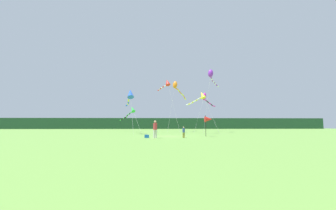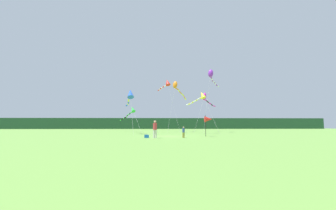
{
  "view_description": "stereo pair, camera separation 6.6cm",
  "coord_description": "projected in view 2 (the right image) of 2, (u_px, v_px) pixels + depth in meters",
  "views": [
    {
      "loc": [
        -1.5,
        -25.67,
        1.42
      ],
      "look_at": [
        0.0,
        6.0,
        4.35
      ],
      "focal_mm": 22.63,
      "sensor_mm": 36.0,
      "label": 1
    },
    {
      "loc": [
        -1.44,
        -25.68,
        1.42
      ],
      "look_at": [
        0.0,
        6.0,
        4.35
      ],
      "focal_mm": 22.63,
      "sensor_mm": 36.0,
      "label": 2
    }
  ],
  "objects": [
    {
      "name": "kite_orange",
      "position": [
        177.0,
        87.0,
        41.33
      ],
      "size": [
        4.55,
        8.89,
        9.83
      ],
      "color": "#B2B2B2",
      "rests_on": "ground"
    },
    {
      "name": "kite_yellow",
      "position": [
        201.0,
        96.0,
        33.41
      ],
      "size": [
        4.11,
        5.79,
        6.72
      ],
      "color": "#B2B2B2",
      "rests_on": "ground"
    },
    {
      "name": "kite_red",
      "position": [
        167.0,
        83.0,
        38.84
      ],
      "size": [
        3.78,
        6.13,
        9.84
      ],
      "color": "#B2B2B2",
      "rests_on": "ground"
    },
    {
      "name": "ground_plane",
      "position": [
        170.0,
        136.0,
        25.48
      ],
      "size": [
        120.0,
        120.0,
        0.0
      ],
      "primitive_type": "plane",
      "color": "#6B9E42"
    },
    {
      "name": "cooler_box",
      "position": [
        147.0,
        136.0,
        22.45
      ],
      "size": [
        0.47,
        0.3,
        0.33
      ],
      "primitive_type": "cube",
      "color": "#1959B2",
      "rests_on": "ground"
    },
    {
      "name": "person_adult",
      "position": [
        155.0,
        128.0,
        22.1
      ],
      "size": [
        0.4,
        0.4,
        1.83
      ],
      "color": "silver",
      "rests_on": "ground"
    },
    {
      "name": "banner_flag_pole",
      "position": [
        208.0,
        119.0,
        25.2
      ],
      "size": [
        0.9,
        0.7,
        2.5
      ],
      "color": "black",
      "rests_on": "ground"
    },
    {
      "name": "person_child",
      "position": [
        183.0,
        132.0,
        22.66
      ],
      "size": [
        0.26,
        0.26,
        1.19
      ],
      "color": "olive",
      "rests_on": "ground"
    },
    {
      "name": "distant_treeline",
      "position": [
        163.0,
        123.0,
        70.4
      ],
      "size": [
        108.0,
        3.99,
        3.51
      ],
      "primitive_type": "cube",
      "color": "#1E4228",
      "rests_on": "ground"
    },
    {
      "name": "kite_magenta",
      "position": [
        205.0,
        98.0,
        40.57
      ],
      "size": [
        5.48,
        5.89,
        7.58
      ],
      "color": "#B2B2B2",
      "rests_on": "ground"
    },
    {
      "name": "kite_blue",
      "position": [
        130.0,
        94.0,
        31.65
      ],
      "size": [
        2.23,
        7.38,
        6.88
      ],
      "color": "#B2B2B2",
      "rests_on": "ground"
    },
    {
      "name": "kite_green",
      "position": [
        131.0,
        111.0,
        40.96
      ],
      "size": [
        5.42,
        9.17,
        5.08
      ],
      "color": "#B2B2B2",
      "rests_on": "ground"
    },
    {
      "name": "kite_purple",
      "position": [
        211.0,
        75.0,
        37.99
      ],
      "size": [
        4.65,
        6.76,
        11.35
      ],
      "color": "#B2B2B2",
      "rests_on": "ground"
    }
  ]
}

